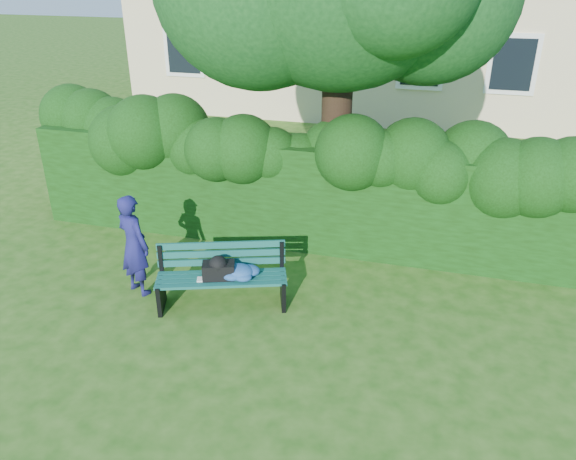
# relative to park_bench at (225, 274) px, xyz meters

# --- Properties ---
(ground) EXTENTS (80.00, 80.00, 0.00)m
(ground) POSITION_rel_park_bench_xyz_m (0.72, 0.13, -0.50)
(ground) COLOR #215211
(ground) RESTS_ON ground
(hedge) EXTENTS (10.00, 1.00, 1.80)m
(hedge) POSITION_rel_park_bench_xyz_m (0.72, 2.33, 0.40)
(hedge) COLOR black
(hedge) RESTS_ON ground
(park_bench) EXTENTS (1.90, 1.13, 0.89)m
(park_bench) POSITION_rel_park_bench_xyz_m (0.00, 0.00, 0.00)
(park_bench) COLOR #0E4746
(park_bench) RESTS_ON ground
(man_reading) EXTENTS (0.67, 0.57, 1.55)m
(man_reading) POSITION_rel_park_bench_xyz_m (-1.40, -0.02, 0.28)
(man_reading) COLOR navy
(man_reading) RESTS_ON ground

